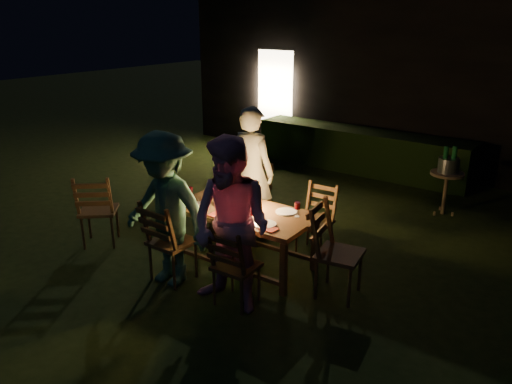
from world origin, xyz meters
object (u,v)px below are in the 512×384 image
Objects in this scene: dining_table at (244,216)px; person_house_side at (252,172)px; chair_end at (337,268)px; bottle_table at (227,195)px; chair_near_right at (236,280)px; person_opp_left at (166,210)px; chair_near_left at (172,255)px; bottle_bucket_a at (445,162)px; chair_far_left at (250,213)px; person_opp_right at (232,226)px; bottle_bucket_b at (453,162)px; side_table at (447,177)px; chair_spare at (100,222)px; lantern at (249,197)px; ice_bucket at (449,165)px; chair_far_right at (315,232)px.

person_house_side reaches higher than dining_table.
chair_end is 1.57m from bottle_table.
person_opp_left is (-0.90, -0.08, 0.59)m from chair_near_right.
bottle_bucket_a is (1.80, 3.83, 0.51)m from chair_near_left.
person_opp_right is at bearing 114.33° from chair_far_left.
chair_end is (1.23, 0.04, -0.31)m from dining_table.
chair_near_left is 4.38m from bottle_bucket_b.
side_table is at bearing 63.98° from chair_near_left.
chair_spare is 1.55× the size of side_table.
chair_end is 1.30m from lantern.
ice_bucket is at bearing 63.98° from chair_near_left.
dining_table is 3.46m from bottle_bucket_b.
chair_spare is at bearing 27.58° from chair_far_right.
dining_table is 2.60× the size of side_table.
chair_near_left reaches higher than dining_table.
bottle_bucket_b reaches higher than side_table.
side_table is at bearing -132.02° from person_house_side.
person_opp_left reaches higher than dining_table.
lantern is 3.33m from ice_bucket.
bottle_bucket_a reaches higher than ice_bucket.
bottle_table is 3.58m from bottle_bucket_b.
person_opp_right is at bearing -61.24° from dining_table.
chair_near_right is 0.92× the size of chair_spare.
person_house_side reaches higher than bottle_bucket_a.
chair_far_right is at bearing 54.45° from dining_table.
chair_near_left is at bearing -45.65° from chair_spare.
person_opp_left is at bearing -178.30° from chair_near_right.
chair_near_right is (0.90, 0.04, -0.02)m from chair_near_left.
bottle_table is (0.23, -0.76, 0.54)m from chair_far_left.
chair_spare is 3.41× the size of ice_bucket.
ice_bucket is 0.08m from bottle_bucket_b.
side_table is at bearing 72.46° from chair_near_right.
chair_far_right is (0.94, 1.58, -0.03)m from chair_near_left.
lantern is 0.30m from bottle_table.
chair_far_right is 0.51× the size of person_house_side.
person_house_side is 0.92m from lantern.
person_opp_right is at bearing -103.67° from side_table.
chair_far_left reaches higher than ice_bucket.
person_opp_right is at bearing -103.67° from ice_bucket.
bottle_bucket_b is (0.10, 0.08, 0.00)m from bottle_bucket_a.
chair_near_right is 2.68× the size of lantern.
person_opp_left is 4.39m from bottle_bucket_b.
bottle_table is at bearing -118.83° from bottle_bucket_b.
chair_far_left is (-0.96, 1.51, 0.02)m from chair_near_right.
chair_near_right is 3.94m from bottle_bucket_a.
chair_near_left is 1.69m from person_house_side.
person_opp_left reaches higher than side_table.
bottle_table is 0.88× the size of bottle_bucket_a.
chair_end is 3.53× the size of ice_bucket.
person_opp_left is at bearing -101.54° from bottle_table.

